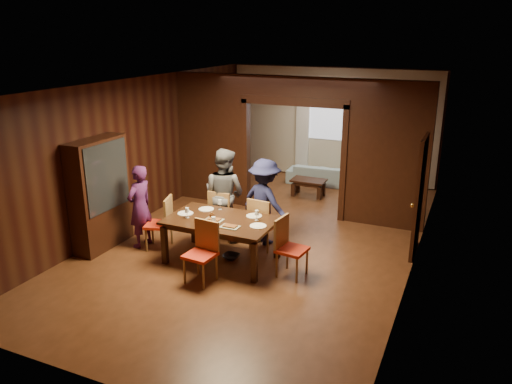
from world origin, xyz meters
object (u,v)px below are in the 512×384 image
at_px(person_grey, 224,194).
at_px(person_navy, 265,202).
at_px(sofa, 321,174).
at_px(chair_left, 158,223).
at_px(chair_far_r, 264,223).
at_px(chair_far_l, 224,214).
at_px(chair_near, 200,253).
at_px(person_purple, 140,206).
at_px(coffee_table, 308,188).
at_px(hutch, 100,194).
at_px(dining_table, 221,240).
at_px(chair_right, 292,248).

distance_m(person_grey, person_navy, 0.79).
distance_m(person_grey, sofa, 4.19).
relative_size(chair_left, chair_far_r, 1.00).
relative_size(person_navy, chair_far_r, 1.64).
relative_size(chair_far_l, chair_near, 1.00).
distance_m(person_purple, sofa, 5.41).
bearing_deg(person_purple, chair_far_l, 133.89).
bearing_deg(coffee_table, chair_far_r, -86.45).
xyz_separation_m(chair_far_l, hutch, (-1.84, -1.22, 0.52)).
relative_size(person_purple, coffee_table, 1.90).
relative_size(person_purple, person_grey, 0.87).
distance_m(dining_table, coffee_table, 3.98).
distance_m(sofa, dining_table, 5.02).
bearing_deg(dining_table, chair_right, -1.53).
xyz_separation_m(sofa, chair_far_l, (-0.65, -4.13, 0.24)).
distance_m(person_navy, chair_right, 1.43).
bearing_deg(hutch, chair_left, 19.13).
distance_m(chair_left, chair_far_r, 1.89).
bearing_deg(hutch, chair_right, 4.83).
bearing_deg(chair_left, chair_far_l, 118.48).
bearing_deg(chair_far_r, hutch, 28.00).
distance_m(person_navy, sofa, 4.04).
relative_size(coffee_table, chair_far_l, 0.82).
bearing_deg(chair_left, chair_far_r, 96.89).
bearing_deg(coffee_table, chair_right, -75.46).
bearing_deg(dining_table, hutch, -171.58).
relative_size(person_grey, dining_table, 0.96).
height_order(chair_far_r, chair_near, same).
xyz_separation_m(person_navy, chair_right, (0.92, -1.05, -0.31)).
relative_size(person_purple, hutch, 0.76).
bearing_deg(person_purple, coffee_table, 161.49).
relative_size(person_navy, hutch, 0.80).
relative_size(chair_left, chair_right, 1.00).
bearing_deg(person_purple, chair_near, 71.96).
distance_m(chair_left, chair_far_l, 1.24).
bearing_deg(chair_left, dining_table, 72.64).
distance_m(person_navy, chair_far_l, 0.85).
relative_size(person_grey, hutch, 0.87).
bearing_deg(chair_far_r, sofa, -81.48).
bearing_deg(person_purple, hutch, -57.57).
xyz_separation_m(person_grey, chair_far_l, (-0.00, -0.04, -0.38)).
relative_size(person_purple, chair_far_l, 1.56).
bearing_deg(coffee_table, person_purple, -115.19).
height_order(chair_near, hutch, hutch).
distance_m(person_purple, chair_left, 0.44).
bearing_deg(person_purple, dining_table, 97.81).
bearing_deg(sofa, chair_far_l, 77.67).
bearing_deg(chair_far_r, coffee_table, -80.79).
bearing_deg(dining_table, chair_far_r, 59.95).
distance_m(coffee_table, chair_left, 4.26).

